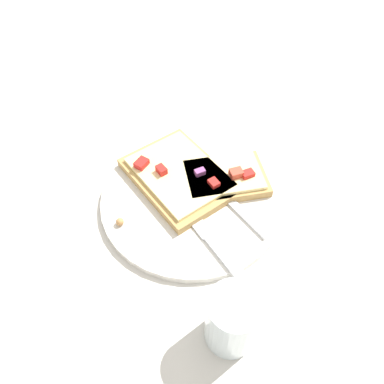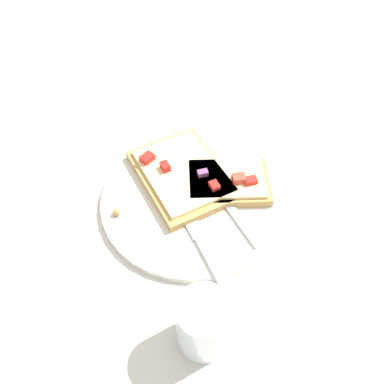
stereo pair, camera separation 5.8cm
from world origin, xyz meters
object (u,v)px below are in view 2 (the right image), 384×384
Objects in this scene: knife at (198,234)px; drinking_glass at (203,324)px; plate at (192,198)px; pizza_slice_main at (182,174)px; pizza_slice_corner at (227,182)px; fork at (220,193)px.

knife is 2.24× the size of drinking_glass.
drinking_glass reaches higher than plate.
knife is 0.11m from pizza_slice_main.
pizza_slice_main is at bearing -14.51° from pizza_slice_corner.
pizza_slice_main is 0.25m from drinking_glass.
fork is at bearing 54.48° from pizza_slice_corner.
knife is 0.14m from drinking_glass.
knife reaches higher than fork.
knife is at bearing 74.83° from plate.
plate is 1.43× the size of fork.
knife is at bearing 127.65° from fork.
fork is 0.07m from pizza_slice_main.
knife is 1.29× the size of pizza_slice_corner.
plate is at bearing 67.54° from fork.
plate is 0.04m from pizza_slice_main.
plate is 1.82× the size of pizza_slice_corner.
pizza_slice_corner is at bearing -61.04° from fork.
drinking_glass is (0.07, 0.20, 0.04)m from plate.
fork is 2.20× the size of drinking_glass.
pizza_slice_corner is at bearing 179.76° from plate.
plate is 0.22m from drinking_glass.
pizza_slice_corner reaches higher than plate.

